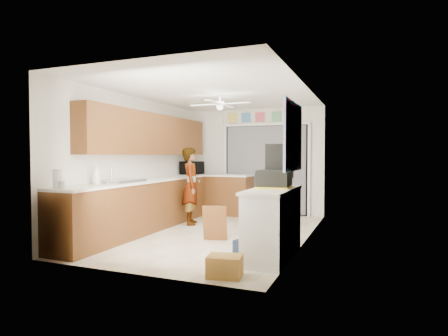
% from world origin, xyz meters
% --- Properties ---
extents(floor, '(5.00, 5.00, 0.00)m').
position_xyz_m(floor, '(0.00, 0.00, 0.00)').
color(floor, beige).
rests_on(floor, ground).
extents(ceiling, '(5.00, 5.00, 0.00)m').
position_xyz_m(ceiling, '(0.00, 0.00, 2.50)').
color(ceiling, white).
rests_on(ceiling, ground).
extents(wall_back, '(3.20, 0.00, 3.20)m').
position_xyz_m(wall_back, '(0.00, 2.50, 1.25)').
color(wall_back, white).
rests_on(wall_back, ground).
extents(wall_front, '(3.20, 0.00, 3.20)m').
position_xyz_m(wall_front, '(0.00, -2.50, 1.25)').
color(wall_front, white).
rests_on(wall_front, ground).
extents(wall_left, '(0.00, 5.00, 5.00)m').
position_xyz_m(wall_left, '(-1.60, 0.00, 1.25)').
color(wall_left, white).
rests_on(wall_left, ground).
extents(wall_right, '(0.00, 5.00, 5.00)m').
position_xyz_m(wall_right, '(1.60, 0.00, 1.25)').
color(wall_right, white).
rests_on(wall_right, ground).
extents(left_base_cabinets, '(0.60, 4.80, 0.90)m').
position_xyz_m(left_base_cabinets, '(-1.30, 0.00, 0.45)').
color(left_base_cabinets, brown).
rests_on(left_base_cabinets, floor).
extents(left_countertop, '(0.62, 4.80, 0.04)m').
position_xyz_m(left_countertop, '(-1.29, 0.00, 0.92)').
color(left_countertop, white).
rests_on(left_countertop, left_base_cabinets).
extents(upper_cabinets, '(0.32, 4.00, 0.80)m').
position_xyz_m(upper_cabinets, '(-1.44, 0.20, 1.80)').
color(upper_cabinets, brown).
rests_on(upper_cabinets, wall_left).
extents(sink_basin, '(0.50, 0.76, 0.06)m').
position_xyz_m(sink_basin, '(-1.29, -1.00, 0.95)').
color(sink_basin, silver).
rests_on(sink_basin, left_countertop).
extents(faucet, '(0.03, 0.03, 0.22)m').
position_xyz_m(faucet, '(-1.48, -1.00, 1.05)').
color(faucet, silver).
rests_on(faucet, left_countertop).
extents(peninsula_base, '(1.00, 0.60, 0.90)m').
position_xyz_m(peninsula_base, '(-0.50, 2.00, 0.45)').
color(peninsula_base, brown).
rests_on(peninsula_base, floor).
extents(peninsula_top, '(1.04, 0.64, 0.04)m').
position_xyz_m(peninsula_top, '(-0.50, 2.00, 0.92)').
color(peninsula_top, white).
rests_on(peninsula_top, peninsula_base).
extents(back_opening_recess, '(2.00, 0.06, 2.10)m').
position_xyz_m(back_opening_recess, '(0.25, 2.47, 1.05)').
color(back_opening_recess, black).
rests_on(back_opening_recess, wall_back).
extents(curtain_panel, '(1.90, 0.03, 2.05)m').
position_xyz_m(curtain_panel, '(0.25, 2.43, 1.05)').
color(curtain_panel, slate).
rests_on(curtain_panel, wall_back).
extents(door_trim_left, '(0.06, 0.04, 2.10)m').
position_xyz_m(door_trim_left, '(-0.77, 2.44, 1.05)').
color(door_trim_left, white).
rests_on(door_trim_left, wall_back).
extents(door_trim_right, '(0.06, 0.04, 2.10)m').
position_xyz_m(door_trim_right, '(1.27, 2.44, 1.05)').
color(door_trim_right, white).
rests_on(door_trim_right, wall_back).
extents(door_trim_head, '(2.10, 0.04, 0.06)m').
position_xyz_m(door_trim_head, '(0.25, 2.44, 2.12)').
color(door_trim_head, white).
rests_on(door_trim_head, wall_back).
extents(header_frame_0, '(0.22, 0.02, 0.22)m').
position_xyz_m(header_frame_0, '(-0.60, 2.47, 2.30)').
color(header_frame_0, '#DFC74A').
rests_on(header_frame_0, wall_back).
extents(header_frame_1, '(0.22, 0.02, 0.22)m').
position_xyz_m(header_frame_1, '(-0.25, 2.47, 2.30)').
color(header_frame_1, '#4881C0').
rests_on(header_frame_1, wall_back).
extents(header_frame_2, '(0.22, 0.02, 0.22)m').
position_xyz_m(header_frame_2, '(0.10, 2.47, 2.30)').
color(header_frame_2, '#CD4C5A').
rests_on(header_frame_2, wall_back).
extents(header_frame_3, '(0.22, 0.02, 0.22)m').
position_xyz_m(header_frame_3, '(0.50, 2.47, 2.30)').
color(header_frame_3, '#5CA169').
rests_on(header_frame_3, wall_back).
extents(route66_sign, '(0.22, 0.02, 0.26)m').
position_xyz_m(route66_sign, '(-0.95, 2.47, 2.30)').
color(route66_sign, silver).
rests_on(route66_sign, wall_back).
extents(right_counter_base, '(0.50, 1.40, 0.90)m').
position_xyz_m(right_counter_base, '(1.35, -1.20, 0.45)').
color(right_counter_base, white).
rests_on(right_counter_base, floor).
extents(right_counter_top, '(0.54, 1.44, 0.04)m').
position_xyz_m(right_counter_top, '(1.34, -1.20, 0.92)').
color(right_counter_top, white).
rests_on(right_counter_top, right_counter_base).
extents(abstract_painting, '(0.03, 1.15, 0.95)m').
position_xyz_m(abstract_painting, '(1.58, -1.00, 1.65)').
color(abstract_painting, '#FC5CBB').
rests_on(abstract_painting, wall_right).
extents(ceiling_fan, '(1.14, 1.14, 0.24)m').
position_xyz_m(ceiling_fan, '(0.00, 0.20, 2.32)').
color(ceiling_fan, white).
rests_on(ceiling_fan, ceiling).
extents(microwave, '(0.40, 0.57, 0.31)m').
position_xyz_m(microwave, '(-1.33, 1.74, 1.09)').
color(microwave, black).
rests_on(microwave, left_countertop).
extents(soap_bottle, '(0.16, 0.16, 0.31)m').
position_xyz_m(soap_bottle, '(-1.38, -1.49, 1.10)').
color(soap_bottle, silver).
rests_on(soap_bottle, left_countertop).
extents(jar_b, '(0.09, 0.09, 0.10)m').
position_xyz_m(jar_b, '(-1.31, -2.25, 0.99)').
color(jar_b, silver).
rests_on(jar_b, left_countertop).
extents(paper_towel_roll, '(0.14, 0.14, 0.26)m').
position_xyz_m(paper_towel_roll, '(-1.40, -2.25, 1.07)').
color(paper_towel_roll, white).
rests_on(paper_towel_roll, left_countertop).
extents(suitcase, '(0.46, 0.59, 0.24)m').
position_xyz_m(suitcase, '(1.32, -1.01, 1.06)').
color(suitcase, black).
rests_on(suitcase, right_counter_top).
extents(suitcase_rim, '(0.48, 0.61, 0.02)m').
position_xyz_m(suitcase_rim, '(1.32, -1.01, 0.95)').
color(suitcase_rim, yellow).
rests_on(suitcase_rim, suitcase).
extents(suitcase_lid, '(0.42, 0.06, 0.50)m').
position_xyz_m(suitcase_lid, '(1.32, -0.72, 1.31)').
color(suitcase_lid, black).
rests_on(suitcase_lid, suitcase).
extents(cardboard_box, '(0.44, 0.36, 0.24)m').
position_xyz_m(cardboard_box, '(1.04, -2.20, 0.12)').
color(cardboard_box, gold).
rests_on(cardboard_box, floor).
extents(navy_crate, '(0.42, 0.39, 0.21)m').
position_xyz_m(navy_crate, '(1.00, -1.22, 0.10)').
color(navy_crate, black).
rests_on(navy_crate, floor).
extents(cabinet_door_panel, '(0.41, 0.23, 0.58)m').
position_xyz_m(cabinet_door_panel, '(0.23, -0.59, 0.29)').
color(cabinet_door_panel, brown).
rests_on(cabinet_door_panel, floor).
extents(man, '(0.56, 0.66, 1.54)m').
position_xyz_m(man, '(-0.79, 0.59, 0.77)').
color(man, white).
rests_on(man, floor).
extents(dog, '(0.44, 0.64, 0.47)m').
position_xyz_m(dog, '(0.46, 1.16, 0.23)').
color(dog, black).
rests_on(dog, floor).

